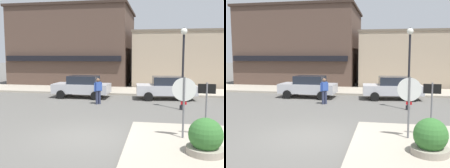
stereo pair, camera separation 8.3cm
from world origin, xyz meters
TOP-DOWN VIEW (x-y plane):
  - ground_plane at (0.00, 0.00)m, footprint 160.00×160.00m
  - sidewalk_corner at (4.82, -0.42)m, footprint 6.40×4.80m
  - kerb_far at (0.00, 12.17)m, footprint 80.00×4.00m
  - stop_sign at (3.54, 0.07)m, footprint 0.82×0.07m
  - one_way_sign at (4.33, 0.30)m, footprint 0.60×0.06m
  - planter at (4.05, -1.35)m, footprint 1.10×1.10m
  - lamp_post at (3.99, 5.64)m, footprint 0.36×0.36m
  - parked_car_nearest at (-2.66, 8.72)m, footprint 4.06×1.99m
  - parked_car_second at (3.25, 9.02)m, footprint 4.15×2.19m
  - pedestrian_crossing_near at (-0.97, 6.46)m, footprint 0.48×0.42m
  - building_corner_shop at (-6.12, 18.75)m, footprint 11.99×9.67m
  - building_storefront_left_near at (4.79, 17.78)m, footprint 9.14×6.60m

SIDE VIEW (x-z plane):
  - ground_plane at x=0.00m, z-range 0.00..0.00m
  - sidewalk_corner at x=4.82m, z-range 0.00..0.15m
  - kerb_far at x=0.00m, z-range 0.00..0.15m
  - planter at x=4.05m, z-range -0.05..1.17m
  - parked_car_nearest at x=-2.66m, z-range 0.03..1.59m
  - parked_car_second at x=3.25m, z-range 0.03..1.59m
  - pedestrian_crossing_near at x=-0.97m, z-range 0.06..1.67m
  - one_way_sign at x=4.33m, z-range 0.28..2.38m
  - stop_sign at x=3.54m, z-range 0.37..2.67m
  - building_storefront_left_near at x=4.79m, z-range 0.00..5.28m
  - lamp_post at x=3.99m, z-range 0.69..5.23m
  - building_corner_shop at x=-6.12m, z-range 0.00..7.85m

